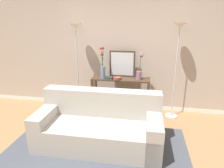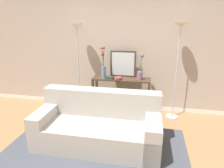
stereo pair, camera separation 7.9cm
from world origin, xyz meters
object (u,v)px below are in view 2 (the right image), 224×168
object	(u,v)px
vase_tall_flowers	(103,65)
console_table	(121,89)
vase_short_flowers	(140,70)
floor_lamp_left	(77,44)
book_stack	(109,78)
book_row_under_console	(107,108)
floor_lamp_right	(179,45)
couch	(98,127)
wall_mirror	(123,64)
fruit_bowl	(118,78)

from	to	relation	value
vase_tall_flowers	console_table	bearing A→B (deg)	2.77
vase_short_flowers	floor_lamp_left	bearing A→B (deg)	-179.78
book_stack	book_row_under_console	xyz separation A→B (m)	(-0.08, 0.09, -0.77)
floor_lamp_right	book_stack	xyz separation A→B (m)	(-1.38, -0.07, -0.72)
console_table	floor_lamp_right	bearing A→B (deg)	-0.84
floor_lamp_left	console_table	bearing A→B (deg)	0.98
couch	vase_tall_flowers	world-z (taller)	vase_tall_flowers
floor_lamp_right	vase_short_flowers	bearing A→B (deg)	179.58
vase_tall_flowers	book_row_under_console	xyz separation A→B (m)	(0.07, 0.02, -1.02)
console_table	vase_tall_flowers	size ratio (longest dim) A/B	1.84
vase_short_flowers	wall_mirror	bearing A→B (deg)	158.07
wall_mirror	book_row_under_console	size ratio (longest dim) A/B	1.52
wall_mirror	vase_short_flowers	world-z (taller)	wall_mirror
wall_mirror	couch	bearing A→B (deg)	-97.78
console_table	floor_lamp_right	size ratio (longest dim) A/B	0.64
floor_lamp_right	book_row_under_console	distance (m)	2.08
book_stack	book_row_under_console	distance (m)	0.78
wall_mirror	vase_short_flowers	distance (m)	0.43
console_table	floor_lamp_right	xyz separation A→B (m)	(1.13, -0.02, 1.00)
floor_lamp_right	book_stack	size ratio (longest dim) A/B	10.37
floor_lamp_left	book_stack	distance (m)	1.01
couch	book_stack	distance (m)	1.28
fruit_bowl	book_row_under_console	size ratio (longest dim) A/B	0.46
vase_tall_flowers	fruit_bowl	world-z (taller)	vase_tall_flowers
wall_mirror	fruit_bowl	distance (m)	0.37
fruit_bowl	floor_lamp_right	bearing A→B (deg)	4.43
floor_lamp_left	vase_short_flowers	distance (m)	1.46
floor_lamp_right	wall_mirror	xyz separation A→B (m)	(-1.12, 0.16, -0.46)
wall_mirror	vase_tall_flowers	xyz separation A→B (m)	(-0.41, -0.17, -0.01)
couch	floor_lamp_left	xyz separation A→B (m)	(-0.78, 1.25, 1.22)
floor_lamp_left	floor_lamp_right	bearing A→B (deg)	-0.00
fruit_bowl	book_stack	xyz separation A→B (m)	(-0.19, 0.02, -0.01)
floor_lamp_left	wall_mirror	bearing A→B (deg)	9.48
vase_short_flowers	book_stack	bearing A→B (deg)	-173.02
floor_lamp_left	wall_mirror	world-z (taller)	floor_lamp_left
console_table	vase_short_flowers	world-z (taller)	vase_short_flowers
couch	console_table	distance (m)	1.30
vase_tall_flowers	vase_short_flowers	world-z (taller)	vase_tall_flowers
floor_lamp_right	vase_short_flowers	distance (m)	0.90
vase_tall_flowers	book_row_under_console	bearing A→B (deg)	15.84
couch	vase_short_flowers	distance (m)	1.55
book_row_under_console	floor_lamp_left	bearing A→B (deg)	-178.51
wall_mirror	book_stack	world-z (taller)	wall_mirror
couch	console_table	world-z (taller)	couch
book_stack	book_row_under_console	bearing A→B (deg)	131.82
fruit_bowl	book_row_under_console	bearing A→B (deg)	158.25
couch	floor_lamp_left	world-z (taller)	floor_lamp_left
vase_short_flowers	book_stack	xyz separation A→B (m)	(-0.65, -0.08, -0.19)
floor_lamp_left	vase_short_flowers	world-z (taller)	floor_lamp_left
console_table	vase_short_flowers	size ratio (longest dim) A/B	2.25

